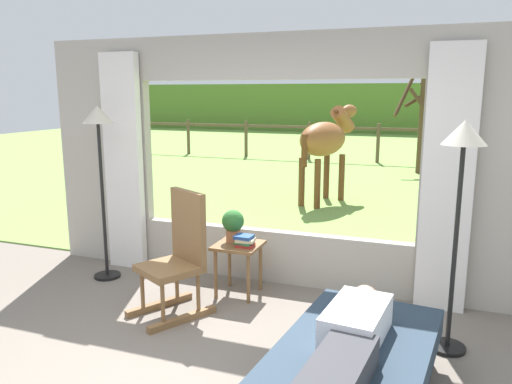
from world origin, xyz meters
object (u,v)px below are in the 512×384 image
book_stack (245,241)px  horse (326,140)px  potted_plant (233,224)px  floor_lamp_left (99,140)px  reclining_person (351,337)px  pasture_tree (426,118)px  recliner_sofa (351,378)px  side_table (238,253)px  rocking_chair (179,255)px  floor_lamp_right (462,167)px

book_stack → horse: size_ratio=0.11×
potted_plant → floor_lamp_left: 1.65m
reclining_person → pasture_tree: pasture_tree is taller
recliner_sofa → side_table: size_ratio=3.44×
rocking_chair → book_stack: bearing=78.2°
rocking_chair → reclining_person: bearing=0.0°
floor_lamp_left → horse: (1.41, 4.45, -0.34)m
side_table → horse: 4.44m
reclining_person → floor_lamp_left: (-2.88, 1.46, 0.97)m
pasture_tree → side_table: bearing=-99.6°
book_stack → side_table: bearing=145.1°
recliner_sofa → floor_lamp_left: bearing=160.1°
potted_plant → floor_lamp_left: (-1.44, -0.12, 0.79)m
side_table → pasture_tree: size_ratio=0.17×
reclining_person → side_table: size_ratio=2.76×
recliner_sofa → book_stack: (-1.26, 1.41, 0.36)m
horse → pasture_tree: pasture_tree is taller
reclining_person → potted_plant: potted_plant is taller
side_table → reclining_person: bearing=-48.3°
floor_lamp_right → pasture_tree: size_ratio=0.58×
reclining_person → horse: size_ratio=0.79×
recliner_sofa → floor_lamp_left: (-2.88, 1.41, 1.27)m
side_table → book_stack: bearing=-34.9°
reclining_person → floor_lamp_right: size_ratio=0.81×
recliner_sofa → potted_plant: 2.16m
side_table → horse: horse is taller
rocking_chair → pasture_tree: bearing=108.2°
reclining_person → potted_plant: (-1.44, 1.58, 0.18)m
reclining_person → floor_lamp_right: floor_lamp_right is taller
side_table → floor_lamp_right: floor_lamp_right is taller
side_table → floor_lamp_right: bearing=-12.9°
recliner_sofa → reclining_person: 0.31m
potted_plant → pasture_tree: size_ratio=0.10×
pasture_tree → reclining_person: bearing=-90.5°
rocking_chair → horse: 4.99m
floor_lamp_right → pasture_tree: pasture_tree is taller
book_stack → horse: 4.49m
side_table → horse: bearing=91.4°
recliner_sofa → side_table: side_table is taller
recliner_sofa → side_table: (-1.36, 1.47, 0.21)m
side_table → floor_lamp_left: (-1.52, -0.06, 1.06)m
book_stack → horse: bearing=92.5°
recliner_sofa → potted_plant: bearing=139.4°
floor_lamp_left → floor_lamp_right: floor_lamp_left is taller
book_stack → floor_lamp_left: floor_lamp_left is taller
recliner_sofa → rocking_chair: size_ratio=1.60×
potted_plant → pasture_tree: pasture_tree is taller
potted_plant → book_stack: (0.17, -0.12, -0.12)m
rocking_chair → floor_lamp_right: size_ratio=0.63×
horse → side_table: bearing=-70.2°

